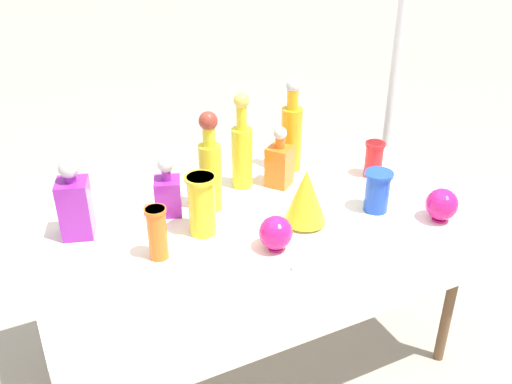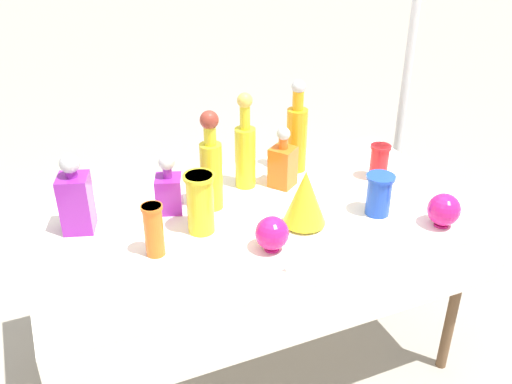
{
  "view_description": "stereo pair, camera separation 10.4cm",
  "coord_description": "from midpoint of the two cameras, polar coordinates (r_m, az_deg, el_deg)",
  "views": [
    {
      "loc": [
        -0.83,
        -1.67,
        1.9
      ],
      "look_at": [
        0.0,
        0.0,
        0.86
      ],
      "focal_mm": 40.0,
      "sensor_mm": 36.0,
      "label": 1
    },
    {
      "loc": [
        -0.73,
        -1.71,
        1.9
      ],
      "look_at": [
        0.0,
        0.0,
        0.86
      ],
      "focal_mm": 40.0,
      "sensor_mm": 36.0,
      "label": 2
    }
  ],
  "objects": [
    {
      "name": "fluted_vase_0",
      "position": [
        2.08,
        3.59,
        -0.45
      ],
      "size": [
        0.16,
        0.16,
        0.22
      ],
      "color": "yellow",
      "rests_on": "display_table"
    },
    {
      "name": "square_decanter_2",
      "position": [
        2.35,
        1.1,
        2.97
      ],
      "size": [
        0.13,
        0.13,
        0.26
      ],
      "color": "orange",
      "rests_on": "display_table"
    },
    {
      "name": "slender_vase_0",
      "position": [
        2.47,
        10.54,
        3.35
      ],
      "size": [
        0.09,
        0.09,
        0.16
      ],
      "color": "red",
      "rests_on": "display_table"
    },
    {
      "name": "round_bowl_0",
      "position": [
        1.96,
        0.46,
        -4.13
      ],
      "size": [
        0.12,
        0.12,
        0.13
      ],
      "color": "#C61972",
      "rests_on": "display_table"
    },
    {
      "name": "round_bowl_1",
      "position": [
        2.21,
        16.81,
        -1.22
      ],
      "size": [
        0.12,
        0.12,
        0.13
      ],
      "color": "#C61972",
      "rests_on": "display_table"
    },
    {
      "name": "canopy_pole",
      "position": [
        3.12,
        12.51,
        9.75
      ],
      "size": [
        0.18,
        0.18,
        2.31
      ],
      "color": "silver",
      "rests_on": "ground"
    },
    {
      "name": "square_decanter_1",
      "position": [
        2.12,
        -19.03,
        -1.1
      ],
      "size": [
        0.13,
        0.13,
        0.3
      ],
      "color": "purple",
      "rests_on": "display_table"
    },
    {
      "name": "slender_vase_3",
      "position": [
        2.21,
        10.74,
        0.19
      ],
      "size": [
        0.11,
        0.11,
        0.16
      ],
      "color": "blue",
      "rests_on": "display_table"
    },
    {
      "name": "square_decanter_0",
      "position": [
        2.18,
        -10.16,
        0.02
      ],
      "size": [
        0.12,
        0.12,
        0.24
      ],
      "color": "purple",
      "rests_on": "display_table"
    },
    {
      "name": "tall_bottle_2",
      "position": [
        2.15,
        -5.99,
        2.47
      ],
      "size": [
        0.08,
        0.08,
        0.4
      ],
      "color": "yellow",
      "rests_on": "display_table"
    },
    {
      "name": "slender_vase_2",
      "position": [
        2.03,
        -6.91,
        -1.15
      ],
      "size": [
        0.11,
        0.11,
        0.23
      ],
      "color": "yellow",
      "rests_on": "display_table"
    },
    {
      "name": "price_tag_left",
      "position": [
        1.89,
        2.77,
        -7.26
      ],
      "size": [
        0.05,
        0.01,
        0.04
      ],
      "primitive_type": "cube",
      "rotation": [
        -0.21,
        0.0,
        -0.0
      ],
      "color": "white",
      "rests_on": "display_table"
    },
    {
      "name": "cardboard_box_behind_left",
      "position": [
        3.4,
        -3.93,
        -2.18
      ],
      "size": [
        0.42,
        0.44,
        0.34
      ],
      "color": "tan",
      "rests_on": "ground"
    },
    {
      "name": "display_table",
      "position": [
        2.2,
        -1.04,
        -3.99
      ],
      "size": [
        1.68,
        0.92,
        0.76
      ],
      "color": "white",
      "rests_on": "ground"
    },
    {
      "name": "ground_plane",
      "position": [
        2.66,
        -1.16,
        -16.39
      ],
      "size": [
        40.0,
        40.0,
        0.0
      ],
      "primitive_type": "plane",
      "color": "#A0998C"
    },
    {
      "name": "slender_vase_1",
      "position": [
        1.93,
        -11.38,
        -3.94
      ],
      "size": [
        0.07,
        0.07,
        0.19
      ],
      "color": "orange",
      "rests_on": "display_table"
    },
    {
      "name": "tall_bottle_1",
      "position": [
        2.46,
        2.37,
        5.94
      ],
      "size": [
        0.09,
        0.09,
        0.41
      ],
      "color": "orange",
      "rests_on": "display_table"
    },
    {
      "name": "tall_bottle_0",
      "position": [
        2.31,
        -2.7,
        4.25
      ],
      "size": [
        0.09,
        0.09,
        0.41
      ],
      "color": "yellow",
      "rests_on": "display_table"
    }
  ]
}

